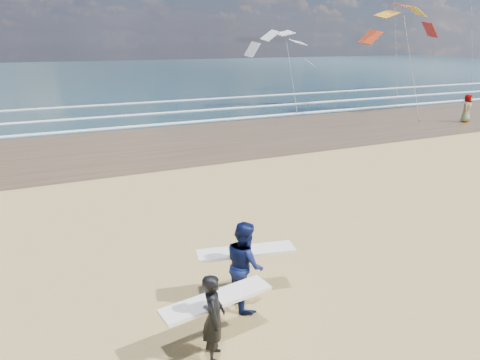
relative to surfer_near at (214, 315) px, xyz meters
name	(u,v)px	position (x,y,z in m)	size (l,w,h in m)	color
wet_sand_strip	(376,120)	(19.61, 17.92, -0.87)	(220.00, 12.00, 0.01)	#453524
ocean	(172,72)	(19.61, 71.92, -0.87)	(220.00, 100.00, 0.02)	#1A333B
foam_breakers	(301,102)	(19.61, 28.02, -0.83)	(220.00, 11.70, 0.05)	white
surfer_near	(214,315)	(0.00, 0.00, 0.00)	(2.25, 1.14, 1.72)	black
surfer_far	(245,264)	(1.20, 1.25, 0.12)	(2.26, 1.35, 1.98)	#0C1544
beachgoer_0	(467,108)	(24.98, 14.78, 0.11)	(0.96, 0.63, 1.97)	brown
kite_0	(407,39)	(22.96, 19.13, 4.77)	(7.06, 4.88, 9.43)	slate
kite_1	(289,56)	(16.65, 25.64, 3.47)	(6.62, 4.83, 7.42)	slate
kite_2	(471,9)	(38.12, 26.20, 7.64)	(5.52, 4.71, 15.91)	slate
kite_5	(395,14)	(32.23, 30.53, 7.30)	(4.53, 4.60, 15.96)	slate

